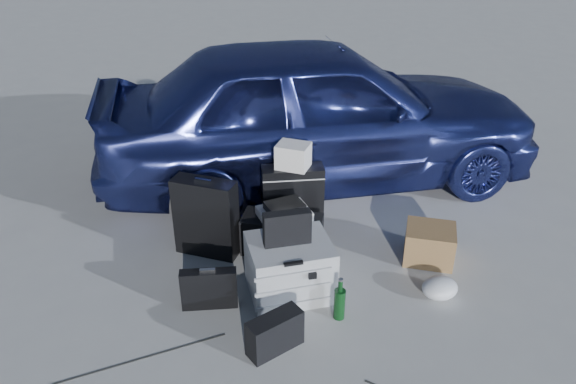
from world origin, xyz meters
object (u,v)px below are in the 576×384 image
(pelican_case, at_px, (290,268))
(suitcase_left, at_px, (206,218))
(cardboard_box, at_px, (429,244))
(suitcase_right, at_px, (293,200))
(car, at_px, (318,111))
(duffel_bag, at_px, (282,235))
(green_bottle, at_px, (340,299))
(briefcase, at_px, (209,289))

(pelican_case, relative_size, suitcase_left, 0.89)
(cardboard_box, bearing_deg, suitcase_right, 153.36)
(suitcase_left, bearing_deg, suitcase_right, 43.11)
(car, xyz_separation_m, duffel_bag, (-0.49, -1.37, -0.59))
(car, distance_m, cardboard_box, 1.87)
(suitcase_left, xyz_separation_m, green_bottle, (0.98, -0.94, -0.18))
(pelican_case, xyz_separation_m, suitcase_right, (0.11, 0.88, 0.10))
(pelican_case, bearing_deg, green_bottle, -54.38)
(briefcase, relative_size, cardboard_box, 1.03)
(cardboard_box, bearing_deg, pelican_case, -165.17)
(car, distance_m, duffel_bag, 1.57)
(briefcase, relative_size, green_bottle, 1.24)
(pelican_case, distance_m, suitcase_left, 0.90)
(car, height_order, duffel_bag, car)
(pelican_case, distance_m, duffel_bag, 0.56)
(briefcase, xyz_separation_m, suitcase_left, (-0.04, 0.73, 0.18))
(suitcase_left, height_order, suitcase_right, suitcase_left)
(car, relative_size, suitcase_right, 6.89)
(duffel_bag, xyz_separation_m, green_bottle, (0.34, -0.89, -0.00))
(suitcase_right, xyz_separation_m, cardboard_box, (1.10, -0.55, -0.17))
(car, distance_m, briefcase, 2.40)
(car, xyz_separation_m, cardboard_box, (0.74, -1.61, -0.61))
(car, bearing_deg, cardboard_box, -161.31)
(suitcase_left, distance_m, cardboard_box, 1.90)
(suitcase_left, relative_size, duffel_bag, 1.02)
(pelican_case, height_order, briefcase, pelican_case)
(car, distance_m, suitcase_left, 1.79)
(suitcase_right, relative_size, cardboard_box, 1.61)
(suitcase_left, relative_size, green_bottle, 2.05)
(pelican_case, distance_m, suitcase_right, 0.89)
(green_bottle, bearing_deg, car, 86.35)
(suitcase_left, bearing_deg, car, 73.10)
(car, bearing_deg, suitcase_left, 133.56)
(briefcase, distance_m, suitcase_left, 0.75)
(suitcase_left, distance_m, green_bottle, 1.37)
(car, relative_size, pelican_case, 7.22)
(pelican_case, height_order, suitcase_left, suitcase_left)
(car, height_order, pelican_case, car)
(pelican_case, bearing_deg, suitcase_right, 73.90)
(briefcase, bearing_deg, car, 62.15)
(suitcase_right, bearing_deg, green_bottle, -80.57)
(car, xyz_separation_m, green_bottle, (-0.14, -2.27, -0.59))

